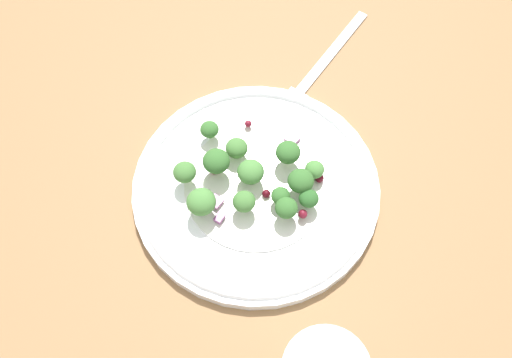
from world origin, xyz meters
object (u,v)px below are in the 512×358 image
(broccoli_floret_0, at_px, (288,153))
(broccoli_floret_1, at_px, (237,148))
(fork, at_px, (320,66))
(plate, at_px, (256,187))
(broccoli_floret_2, at_px, (281,196))

(broccoli_floret_0, bearing_deg, broccoli_floret_1, 61.08)
(fork, bearing_deg, plate, 135.60)
(broccoli_floret_0, height_order, fork, broccoli_floret_0)
(broccoli_floret_1, height_order, broccoli_floret_2, broccoli_floret_1)
(plate, relative_size, fork, 1.63)
(broccoli_floret_1, bearing_deg, fork, -56.28)
(broccoli_floret_2, bearing_deg, fork, -35.18)
(plate, relative_size, broccoli_floret_2, 13.11)
(plate, xyz_separation_m, broccoli_floret_0, (0.01, -0.04, 0.03))
(broccoli_floret_0, distance_m, broccoli_floret_1, 0.06)
(broccoli_floret_0, bearing_deg, plate, 109.19)
(plate, height_order, broccoli_floret_2, broccoli_floret_2)
(broccoli_floret_1, bearing_deg, broccoli_floret_0, -118.92)
(plate, distance_m, broccoli_floret_0, 0.05)
(broccoli_floret_2, distance_m, fork, 0.20)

